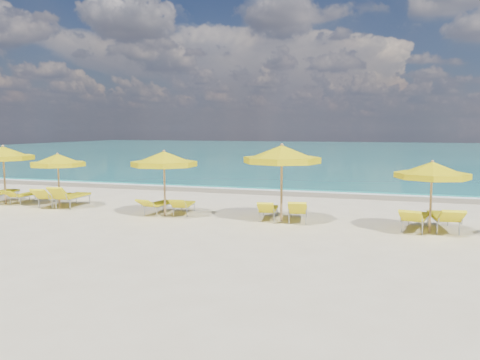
% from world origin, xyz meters
% --- Properties ---
extents(ground_plane, '(120.00, 120.00, 0.00)m').
position_xyz_m(ground_plane, '(0.00, 0.00, 0.00)').
color(ground_plane, beige).
extents(ocean, '(120.00, 80.00, 0.30)m').
position_xyz_m(ocean, '(0.00, 48.00, 0.00)').
color(ocean, '#157874').
rests_on(ocean, ground).
extents(wet_sand_band, '(120.00, 2.60, 0.01)m').
position_xyz_m(wet_sand_band, '(0.00, 7.40, 0.00)').
color(wet_sand_band, tan).
rests_on(wet_sand_band, ground).
extents(foam_line, '(120.00, 1.20, 0.03)m').
position_xyz_m(foam_line, '(0.00, 8.20, 0.00)').
color(foam_line, white).
rests_on(foam_line, ground).
extents(whitecap_near, '(14.00, 0.36, 0.05)m').
position_xyz_m(whitecap_near, '(-6.00, 17.00, 0.00)').
color(whitecap_near, white).
rests_on(whitecap_near, ground).
extents(whitecap_far, '(18.00, 0.30, 0.05)m').
position_xyz_m(whitecap_far, '(8.00, 24.00, 0.00)').
color(whitecap_far, white).
rests_on(whitecap_far, ground).
extents(umbrella_1, '(2.83, 2.83, 2.38)m').
position_xyz_m(umbrella_1, '(-9.65, 0.59, 2.03)').
color(umbrella_1, tan).
rests_on(umbrella_1, ground).
extents(umbrella_2, '(2.77, 2.77, 2.12)m').
position_xyz_m(umbrella_2, '(-7.04, 0.58, 1.81)').
color(umbrella_2, tan).
rests_on(umbrella_2, ground).
extents(umbrella_3, '(2.93, 2.93, 2.31)m').
position_xyz_m(umbrella_3, '(-2.34, 0.19, 1.97)').
color(umbrella_3, tan).
rests_on(umbrella_3, ground).
extents(umbrella_4, '(2.79, 2.79, 2.57)m').
position_xyz_m(umbrella_4, '(1.75, 0.47, 2.19)').
color(umbrella_4, tan).
rests_on(umbrella_4, ground).
extents(umbrella_5, '(2.20, 2.20, 2.14)m').
position_xyz_m(umbrella_5, '(6.26, 0.08, 1.83)').
color(umbrella_5, tan).
rests_on(umbrella_5, ground).
extents(lounger_1_left, '(0.95, 2.00, 0.95)m').
position_xyz_m(lounger_1_left, '(-10.17, 0.89, 0.25)').
color(lounger_1_left, '#A5A8AD').
rests_on(lounger_1_left, ground).
extents(lounger_1_right, '(0.55, 1.64, 0.65)m').
position_xyz_m(lounger_1_right, '(-9.17, 1.07, 0.19)').
color(lounger_1_right, '#A5A8AD').
rests_on(lounger_1_right, ground).
extents(lounger_2_left, '(0.82, 1.93, 0.82)m').
position_xyz_m(lounger_2_left, '(-7.49, 0.82, 0.23)').
color(lounger_2_left, '#A5A8AD').
rests_on(lounger_2_left, ground).
extents(lounger_2_right, '(0.78, 2.01, 0.93)m').
position_xyz_m(lounger_2_right, '(-6.65, 0.85, 0.25)').
color(lounger_2_right, '#A5A8AD').
rests_on(lounger_2_right, ground).
extents(lounger_3_left, '(0.80, 1.81, 0.66)m').
position_xyz_m(lounger_3_left, '(-2.75, 0.56, 0.21)').
color(lounger_3_left, '#A5A8AD').
rests_on(lounger_3_left, ground).
extents(lounger_3_right, '(0.80, 1.73, 0.68)m').
position_xyz_m(lounger_3_right, '(-1.86, 0.72, 0.20)').
color(lounger_3_right, '#A5A8AD').
rests_on(lounger_3_right, ground).
extents(lounger_4_left, '(0.75, 1.70, 0.74)m').
position_xyz_m(lounger_4_left, '(1.26, 0.69, 0.20)').
color(lounger_4_left, '#A5A8AD').
rests_on(lounger_4_left, ground).
extents(lounger_4_right, '(0.85, 1.85, 0.81)m').
position_xyz_m(lounger_4_right, '(2.26, 0.70, 0.22)').
color(lounger_4_right, '#A5A8AD').
rests_on(lounger_4_right, ground).
extents(lounger_5_left, '(0.99, 2.02, 0.79)m').
position_xyz_m(lounger_5_left, '(5.88, 0.40, 0.23)').
color(lounger_5_left, '#A5A8AD').
rests_on(lounger_5_left, ground).
extents(lounger_5_right, '(0.89, 2.10, 0.84)m').
position_xyz_m(lounger_5_right, '(6.68, 0.57, 0.25)').
color(lounger_5_right, '#A5A8AD').
rests_on(lounger_5_right, ground).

